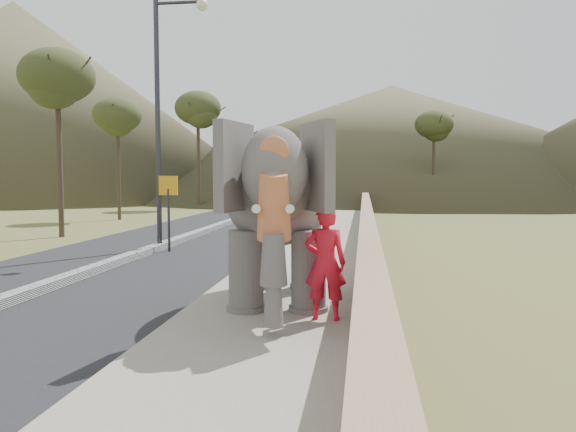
% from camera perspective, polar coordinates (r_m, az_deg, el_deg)
% --- Properties ---
extents(ground, '(160.00, 160.00, 0.00)m').
position_cam_1_polar(ground, '(5.95, -8.52, -20.02)').
color(ground, olive).
rests_on(ground, ground).
extents(road, '(7.00, 120.00, 0.03)m').
position_cam_1_polar(road, '(16.73, -15.44, -4.26)').
color(road, black).
rests_on(road, ground).
extents(median, '(0.35, 120.00, 0.22)m').
position_cam_1_polar(median, '(16.71, -15.45, -3.93)').
color(median, black).
rests_on(median, ground).
extents(walkway, '(3.00, 120.00, 0.15)m').
position_cam_1_polar(walkway, '(15.46, 1.91, -4.57)').
color(walkway, '#9E9687').
rests_on(walkway, ground).
extents(parapet, '(0.30, 120.00, 1.10)m').
position_cam_1_polar(parapet, '(15.32, 8.07, -2.89)').
color(parapet, tan).
rests_on(parapet, ground).
extents(lamppost, '(1.76, 0.36, 8.00)m').
position_cam_1_polar(lamppost, '(18.57, -12.22, 11.67)').
color(lamppost, '#2B2B30').
rests_on(lamppost, ground).
extents(signboard, '(0.60, 0.08, 2.40)m').
position_cam_1_polar(signboard, '(17.88, -12.05, 1.59)').
color(signboard, '#2D2D33').
rests_on(signboard, ground).
extents(hill_left, '(60.00, 60.00, 22.00)m').
position_cam_1_polar(hill_left, '(72.53, -25.87, 10.59)').
color(hill_left, brown).
rests_on(hill_left, ground).
extents(hill_far, '(80.00, 80.00, 14.00)m').
position_cam_1_polar(hill_far, '(75.42, 10.41, 7.63)').
color(hill_far, brown).
rests_on(hill_far, ground).
extents(elephant_and_man, '(2.58, 4.41, 3.04)m').
position_cam_1_polar(elephant_and_man, '(10.25, -0.85, -0.15)').
color(elephant_and_man, slate).
rests_on(elephant_and_man, ground).
extents(motorcyclist, '(1.95, 1.84, 1.87)m').
position_cam_1_polar(motorcyclist, '(31.84, -0.99, 1.14)').
color(motorcyclist, maroon).
rests_on(motorcyclist, ground).
extents(trees, '(48.67, 42.92, 8.60)m').
position_cam_1_polar(trees, '(33.95, 2.90, 6.44)').
color(trees, '#473828').
rests_on(trees, ground).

